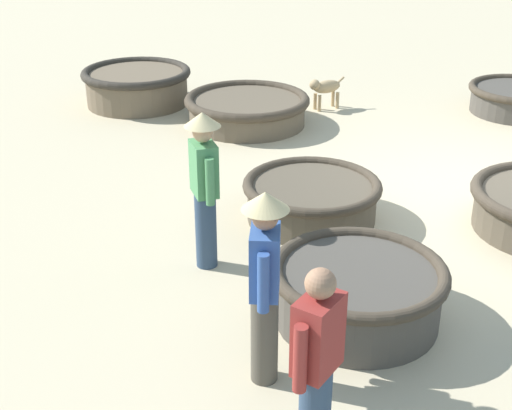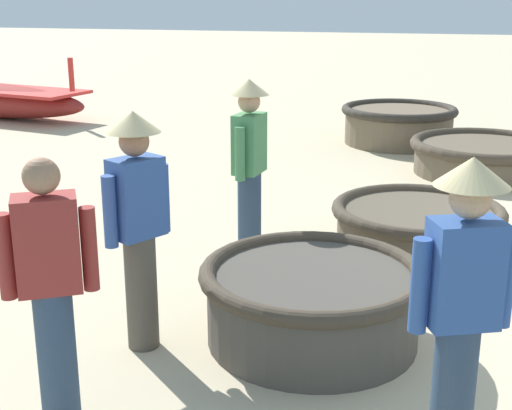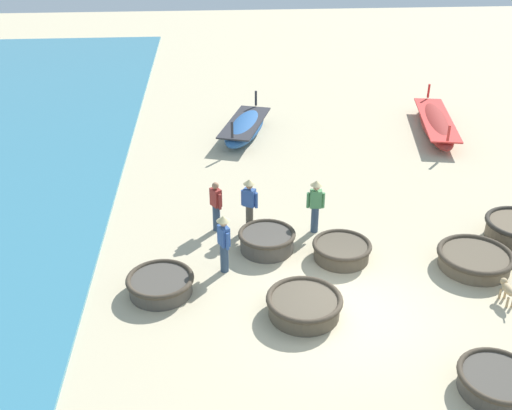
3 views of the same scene
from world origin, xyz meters
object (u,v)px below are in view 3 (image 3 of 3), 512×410
(coracle_front_right, at_px, (497,381))
(dog, at_px, (507,289))
(coracle_far_left, at_px, (304,305))
(long_boat_blue_hull, at_px, (245,127))
(coracle_upturned, at_px, (475,259))
(coracle_far_right, at_px, (342,250))
(coracle_tilted, at_px, (160,284))
(fisherman_by_coracle, at_px, (249,201))
(fisherman_with_hat, at_px, (216,205))
(long_boat_white_hull, at_px, (436,123))
(fisherman_standing_right, at_px, (316,203))
(coracle_center, at_px, (267,240))
(fisherman_crouching, at_px, (224,240))

(coracle_front_right, xyz_separation_m, dog, (1.51, 2.86, 0.11))
(coracle_far_left, xyz_separation_m, long_boat_blue_hull, (-0.70, 11.69, 0.10))
(coracle_upturned, xyz_separation_m, coracle_far_right, (-3.46, 0.70, 0.01))
(coracle_far_left, relative_size, coracle_tilted, 1.07)
(fisherman_by_coracle, distance_m, fisherman_with_hat, 0.98)
(long_boat_blue_hull, relative_size, fisherman_by_coracle, 2.64)
(coracle_upturned, bearing_deg, fisherman_with_hat, 159.82)
(coracle_far_right, distance_m, fisherman_by_coracle, 3.05)
(long_boat_blue_hull, height_order, fisherman_with_hat, fisherman_with_hat)
(coracle_far_left, height_order, long_boat_white_hull, long_boat_white_hull)
(fisherman_standing_right, xyz_separation_m, fisherman_with_hat, (-2.88, 0.31, -0.12))
(fisherman_standing_right, relative_size, fisherman_with_hat, 1.06)
(coracle_front_right, relative_size, fisherman_with_hat, 1.04)
(coracle_far_left, distance_m, coracle_center, 3.01)
(fisherman_with_hat, bearing_deg, coracle_upturned, -20.18)
(coracle_center, height_order, fisherman_by_coracle, fisherman_by_coracle)
(coracle_upturned, xyz_separation_m, fisherman_by_coracle, (-5.87, 2.43, 0.70))
(coracle_center, height_order, dog, coracle_center)
(coracle_upturned, xyz_separation_m, dog, (0.18, -1.53, 0.11))
(coracle_tilted, height_order, coracle_far_right, coracle_far_right)
(coracle_far_right, xyz_separation_m, coracle_center, (-2.00, 0.61, 0.04))
(coracle_tilted, distance_m, fisherman_by_coracle, 3.88)
(fisherman_by_coracle, bearing_deg, long_boat_white_hull, 42.17)
(fisherman_crouching, relative_size, fisherman_with_hat, 1.06)
(long_boat_blue_hull, bearing_deg, coracle_far_left, -86.58)
(coracle_tilted, relative_size, fisherman_with_hat, 1.09)
(fisherman_by_coracle, bearing_deg, fisherman_with_hat, 175.25)
(coracle_far_right, height_order, fisherman_by_coracle, fisherman_by_coracle)
(coracle_center, xyz_separation_m, fisherman_by_coracle, (-0.41, 1.13, 0.65))
(fisherman_standing_right, bearing_deg, dog, -42.01)
(coracle_upturned, bearing_deg, coracle_far_left, -161.29)
(coracle_tilted, height_order, fisherman_standing_right, fisherman_standing_right)
(coracle_front_right, height_order, fisherman_by_coracle, fisherman_by_coracle)
(fisherman_by_coracle, bearing_deg, dog, -33.21)
(coracle_upturned, distance_m, long_boat_white_hull, 10.20)
(coracle_front_right, relative_size, coracle_center, 1.01)
(long_boat_white_hull, height_order, dog, long_boat_white_hull)
(fisherman_standing_right, bearing_deg, coracle_tilted, -148.09)
(fisherman_by_coracle, bearing_deg, coracle_upturned, -22.52)
(coracle_far_right, height_order, long_boat_blue_hull, long_boat_blue_hull)
(long_boat_blue_hull, relative_size, dog, 6.43)
(coracle_tilted, xyz_separation_m, fisherman_crouching, (1.63, 0.84, 0.69))
(fisherman_with_hat, bearing_deg, coracle_front_right, -51.39)
(coracle_far_left, relative_size, fisherman_with_hat, 1.17)
(coracle_tilted, distance_m, coracle_upturned, 8.33)
(coracle_tilted, height_order, coracle_upturned, coracle_tilted)
(long_boat_white_hull, xyz_separation_m, fisherman_crouching, (-9.07, -9.58, 0.60))
(coracle_far_right, bearing_deg, fisherman_standing_right, 108.42)
(coracle_upturned, height_order, fisherman_with_hat, fisherman_with_hat)
(long_boat_blue_hull, distance_m, long_boat_white_hull, 7.94)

